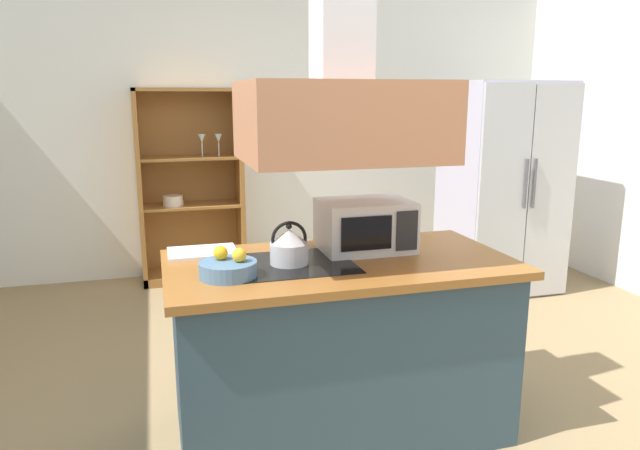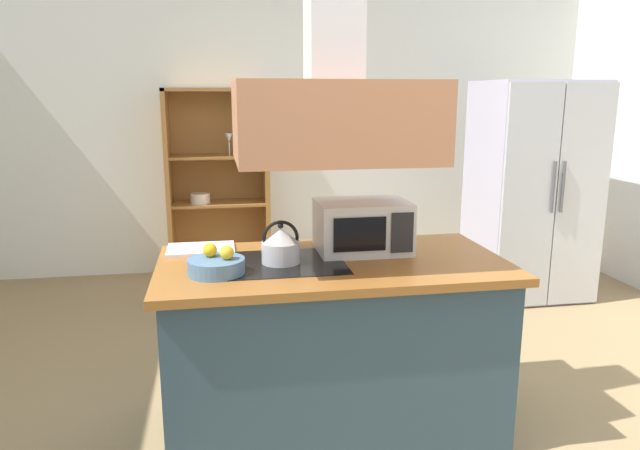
# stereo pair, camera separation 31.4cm
# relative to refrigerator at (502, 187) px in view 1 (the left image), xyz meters

# --- Properties ---
(ground_plane) EXTENTS (7.80, 7.80, 0.00)m
(ground_plane) POSITION_rel_refrigerator_xyz_m (-1.90, -1.76, -0.90)
(ground_plane) COLOR #8B734F
(wall_back) EXTENTS (6.00, 0.12, 2.70)m
(wall_back) POSITION_rel_refrigerator_xyz_m (-1.90, 1.24, 0.45)
(wall_back) COLOR silver
(wall_back) RESTS_ON ground
(kitchen_island) EXTENTS (1.67, 0.88, 0.90)m
(kitchen_island) POSITION_rel_refrigerator_xyz_m (-2.06, -1.80, -0.45)
(kitchen_island) COLOR #2C4351
(kitchen_island) RESTS_ON ground
(range_hood) EXTENTS (0.90, 0.70, 1.31)m
(range_hood) POSITION_rel_refrigerator_xyz_m (-2.06, -1.80, 0.79)
(range_hood) COLOR #B87551
(refrigerator) EXTENTS (0.90, 0.78, 1.80)m
(refrigerator) POSITION_rel_refrigerator_xyz_m (0.00, 0.00, 0.00)
(refrigerator) COLOR #B2B0C8
(refrigerator) RESTS_ON ground
(dish_cabinet) EXTENTS (0.92, 0.40, 1.74)m
(dish_cabinet) POSITION_rel_refrigerator_xyz_m (-2.59, 1.02, -0.13)
(dish_cabinet) COLOR #9A642E
(dish_cabinet) RESTS_ON ground
(kettle) EXTENTS (0.18, 0.18, 0.21)m
(kettle) POSITION_rel_refrigerator_xyz_m (-2.31, -1.80, 0.09)
(kettle) COLOR silver
(kettle) RESTS_ON kitchen_island
(cutting_board) EXTENTS (0.34, 0.24, 0.02)m
(cutting_board) POSITION_rel_refrigerator_xyz_m (-2.69, -1.50, 0.01)
(cutting_board) COLOR white
(cutting_board) RESTS_ON kitchen_island
(microwave) EXTENTS (0.46, 0.35, 0.26)m
(microwave) POSITION_rel_refrigerator_xyz_m (-1.87, -1.65, 0.13)
(microwave) COLOR silver
(microwave) RESTS_ON kitchen_island
(fruit_bowl) EXTENTS (0.26, 0.26, 0.13)m
(fruit_bowl) POSITION_rel_refrigerator_xyz_m (-2.61, -1.91, 0.04)
(fruit_bowl) COLOR #4C7299
(fruit_bowl) RESTS_ON kitchen_island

